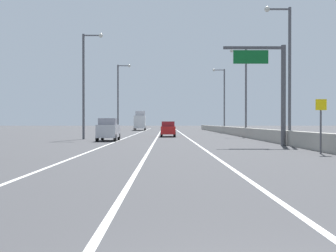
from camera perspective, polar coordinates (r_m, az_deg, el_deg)
ground_plane at (r=67.30m, az=0.52°, el=-0.98°), size 320.00×320.00×0.00m
lane_stripe_left at (r=58.47m, az=-4.75°, el=-1.20°), size 0.16×130.00×0.00m
lane_stripe_center at (r=58.31m, az=-1.32°, el=-1.20°), size 0.16×130.00×0.00m
lane_stripe_right at (r=58.35m, az=2.12°, el=-1.20°), size 0.16×130.00×0.00m
jersey_barrier_right at (r=44.30m, az=11.93°, el=-1.04°), size 0.60×120.00×1.10m
overhead_sign_gantry at (r=31.29m, az=14.68°, el=5.99°), size 4.68×0.36×7.50m
speed_advisory_sign at (r=23.62m, az=20.76°, el=0.56°), size 0.60×0.11×3.00m
lamp_post_right_second at (r=33.69m, az=16.39°, el=8.15°), size 2.14×0.44×10.92m
lamp_post_right_third at (r=51.60m, az=10.68°, el=5.48°), size 2.14×0.44×10.92m
lamp_post_right_fourth at (r=69.77m, az=7.75°, el=4.18°), size 2.14×0.44×10.92m
lamp_post_left_near at (r=21.56m, az=-22.68°, el=12.50°), size 2.14×0.44×10.92m
lamp_post_left_mid at (r=42.72m, az=-11.53°, el=6.52°), size 2.14×0.44×10.92m
lamp_post_left_far at (r=64.43m, az=-6.86°, el=4.49°), size 2.14×0.44×10.92m
car_silver_0 at (r=38.31m, az=-8.41°, el=-0.52°), size 1.86×4.19×2.12m
car_red_1 at (r=49.12m, az=0.01°, el=-0.44°), size 1.79×4.77×1.85m
car_white_2 at (r=73.41m, az=0.25°, el=-0.13°), size 1.86×4.38×1.88m
box_truck at (r=90.11m, az=-3.97°, el=0.65°), size 2.67×8.08×4.32m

